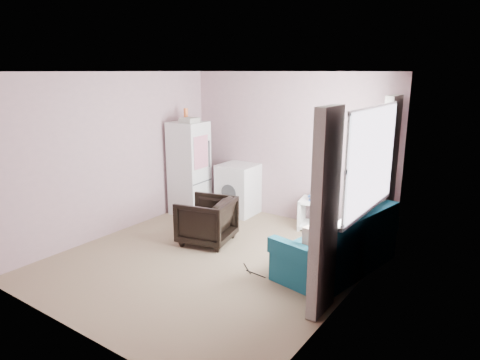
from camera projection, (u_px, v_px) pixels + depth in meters
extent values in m
cube|color=#8B755B|center=(212.00, 259.00, 5.89)|extent=(3.80, 4.20, 0.02)
cube|color=silver|center=(209.00, 71.00, 5.26)|extent=(3.80, 4.20, 0.02)
cube|color=#AC888F|center=(288.00, 147.00, 7.25)|extent=(3.80, 0.02, 2.50)
cube|color=#AC888F|center=(66.00, 213.00, 3.90)|extent=(3.80, 0.02, 2.50)
cube|color=#AC888F|center=(115.00, 154.00, 6.63)|extent=(0.02, 4.20, 2.50)
cube|color=#AC888F|center=(352.00, 194.00, 4.52)|extent=(0.02, 4.20, 2.50)
cube|color=white|center=(373.00, 159.00, 5.02)|extent=(0.01, 1.60, 1.20)
imported|color=black|center=(207.00, 218.00, 6.37)|extent=(0.84, 0.88, 0.76)
cube|color=silver|center=(189.00, 168.00, 7.59)|extent=(0.60, 0.60, 1.65)
cube|color=#3C3E42|center=(203.00, 182.00, 7.50)|extent=(0.04, 0.53, 0.02)
cube|color=#3C3E42|center=(209.00, 154.00, 7.55)|extent=(0.02, 0.03, 0.47)
cube|color=silver|center=(201.00, 152.00, 7.34)|extent=(0.03, 0.40, 0.57)
cylinder|color=#D7622B|center=(186.00, 115.00, 7.44)|extent=(0.08, 0.08, 0.23)
cube|color=#A2A198|center=(190.00, 120.00, 7.24)|extent=(0.26, 0.30, 0.08)
cube|color=silver|center=(239.00, 189.00, 7.67)|extent=(0.66, 0.66, 0.90)
cube|color=#3C3E42|center=(238.00, 166.00, 7.55)|extent=(0.61, 0.59, 0.05)
cylinder|color=#3C3E42|center=(229.00, 193.00, 7.41)|extent=(0.30, 0.03, 0.30)
cube|color=white|center=(315.00, 201.00, 6.89)|extent=(0.54, 0.54, 0.04)
cube|color=white|center=(314.00, 225.00, 6.99)|extent=(0.54, 0.54, 0.04)
cube|color=white|center=(302.00, 213.00, 7.01)|extent=(0.14, 0.45, 0.50)
cube|color=white|center=(327.00, 216.00, 6.87)|extent=(0.14, 0.45, 0.50)
cube|color=navy|center=(315.00, 199.00, 6.88)|extent=(0.20, 0.25, 0.03)
cube|color=#C7B785|center=(316.00, 197.00, 6.87)|extent=(0.21, 0.26, 0.03)
cube|color=navy|center=(314.00, 195.00, 6.87)|extent=(0.18, 0.24, 0.03)
cube|color=#C7B785|center=(315.00, 194.00, 6.85)|extent=(0.21, 0.26, 0.03)
cube|color=#195F73|center=(336.00, 254.00, 5.56)|extent=(1.10, 1.83, 0.38)
cube|color=#195F73|center=(360.00, 232.00, 5.24)|extent=(0.47, 1.72, 0.42)
cube|color=#195F73|center=(297.00, 253.00, 4.92)|extent=(0.82, 0.27, 0.19)
cube|color=#195F73|center=(369.00, 218.00, 6.06)|extent=(0.82, 0.27, 0.19)
cube|color=beige|center=(315.00, 240.00, 5.05)|extent=(0.18, 0.40, 0.38)
cube|color=beige|center=(363.00, 218.00, 5.81)|extent=(0.18, 0.40, 0.38)
cube|color=white|center=(327.00, 240.00, 5.50)|extent=(0.27, 0.35, 0.02)
cube|color=silver|center=(336.00, 235.00, 5.39)|extent=(0.11, 0.32, 0.21)
cube|color=white|center=(363.00, 209.00, 5.22)|extent=(0.14, 1.70, 0.04)
cube|color=white|center=(368.00, 208.00, 5.18)|extent=(0.02, 1.68, 0.05)
cube|color=white|center=(371.00, 159.00, 5.03)|extent=(0.02, 1.68, 0.05)
cube|color=white|center=(375.00, 108.00, 4.88)|extent=(0.02, 1.68, 0.05)
cube|color=white|center=(346.00, 172.00, 4.40)|extent=(0.02, 0.05, 1.20)
cube|color=white|center=(364.00, 163.00, 4.82)|extent=(0.02, 0.05, 1.20)
cube|color=white|center=(378.00, 156.00, 5.25)|extent=(0.02, 0.05, 1.20)
cube|color=white|center=(391.00, 149.00, 5.67)|extent=(0.02, 0.05, 1.20)
cube|color=beige|center=(325.00, 214.00, 4.32)|extent=(0.12, 0.46, 2.18)
cube|color=beige|center=(388.00, 174.00, 6.04)|extent=(0.12, 0.46, 2.18)
cylinder|color=black|center=(256.00, 274.00, 5.43)|extent=(0.31, 0.04, 0.01)
cylinder|color=black|center=(247.00, 268.00, 5.58)|extent=(0.25, 0.21, 0.01)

